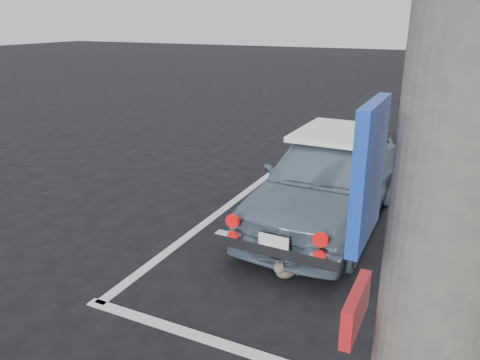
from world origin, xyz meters
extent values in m
plane|color=black|center=(0.00, 0.00, 0.00)|extent=(80.00, 80.00, 0.00)
cube|color=silver|center=(0.50, -0.50, 0.00)|extent=(3.00, 0.12, 0.01)
cube|color=silver|center=(0.50, 6.50, 0.00)|extent=(3.00, 0.12, 0.01)
cube|color=silver|center=(-0.90, 3.00, 0.00)|extent=(0.12, 7.00, 0.01)
cube|color=#1640B7|center=(1.81, -2.00, 2.20)|extent=(0.04, 0.35, 0.45)
cube|color=red|center=(1.81, -2.00, 1.70)|extent=(0.04, 0.30, 0.15)
cube|color=white|center=(1.80, -2.00, 1.70)|extent=(0.02, 0.16, 0.08)
imported|color=slate|center=(0.54, 2.40, 0.62)|extent=(1.55, 3.67, 1.24)
cube|color=white|center=(0.55, 2.76, 1.17)|extent=(1.06, 1.41, 0.07)
cube|color=silver|center=(0.50, 0.63, 0.38)|extent=(1.39, 0.15, 0.12)
cube|color=white|center=(0.50, 0.58, 0.48)|extent=(0.33, 0.03, 0.17)
cylinder|color=red|center=(0.02, 0.61, 0.62)|extent=(0.15, 0.04, 0.15)
cylinder|color=red|center=(0.98, 0.59, 0.62)|extent=(0.15, 0.04, 0.15)
cylinder|color=red|center=(0.02, 0.61, 0.44)|extent=(0.12, 0.04, 0.12)
cylinder|color=red|center=(0.98, 0.59, 0.44)|extent=(0.12, 0.04, 0.12)
ellipsoid|color=#76655A|center=(0.58, 0.79, 0.10)|extent=(0.29, 0.36, 0.19)
sphere|color=#76655A|center=(0.54, 0.66, 0.17)|extent=(0.12, 0.12, 0.12)
cone|color=#76655A|center=(0.51, 0.67, 0.23)|extent=(0.04, 0.04, 0.05)
cone|color=#76655A|center=(0.57, 0.65, 0.23)|extent=(0.04, 0.04, 0.05)
cylinder|color=#76655A|center=(0.68, 0.94, 0.04)|extent=(0.05, 0.21, 0.03)
camera|label=1|loc=(2.05, -3.43, 2.66)|focal=35.00mm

